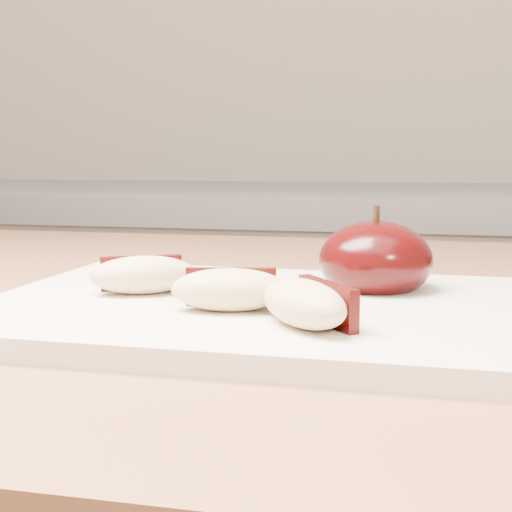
# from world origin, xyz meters

# --- Properties ---
(back_cabinet) EXTENTS (2.40, 0.62, 0.94)m
(back_cabinet) POSITION_xyz_m (0.00, 1.20, 0.47)
(back_cabinet) COLOR silver
(back_cabinet) RESTS_ON ground
(cutting_board) EXTENTS (0.31, 0.23, 0.01)m
(cutting_board) POSITION_xyz_m (0.06, 0.40, 0.91)
(cutting_board) COLOR silver
(cutting_board) RESTS_ON island_counter
(apple_half) EXTENTS (0.09, 0.09, 0.06)m
(apple_half) POSITION_xyz_m (0.12, 0.45, 0.93)
(apple_half) COLOR black
(apple_half) RESTS_ON cutting_board
(apple_wedge_a) EXTENTS (0.07, 0.05, 0.02)m
(apple_wedge_a) POSITION_xyz_m (-0.01, 0.40, 0.92)
(apple_wedge_a) COLOR beige
(apple_wedge_a) RESTS_ON cutting_board
(apple_wedge_b) EXTENTS (0.07, 0.04, 0.02)m
(apple_wedge_b) POSITION_xyz_m (0.05, 0.37, 0.92)
(apple_wedge_b) COLOR beige
(apple_wedge_b) RESTS_ON cutting_board
(apple_wedge_c) EXTENTS (0.06, 0.07, 0.02)m
(apple_wedge_c) POSITION_xyz_m (0.09, 0.34, 0.92)
(apple_wedge_c) COLOR beige
(apple_wedge_c) RESTS_ON cutting_board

